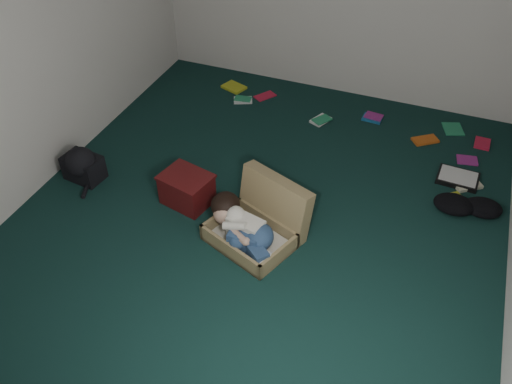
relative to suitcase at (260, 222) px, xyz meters
The scene contains 10 objects.
floor 0.31m from the suitcase, 107.54° to the left, with size 4.50×4.50×0.00m, color #0F2C28.
wall_front 2.30m from the suitcase, 92.39° to the right, with size 4.50×4.50×0.00m, color silver.
wall_left 2.40m from the suitcase, behind, with size 4.50×4.50×0.00m, color silver.
suitcase is the anchor object (origin of this frame).
person 0.18m from the suitcase, 126.45° to the right, with size 0.65×0.52×0.30m.
maroon_bin 0.76m from the suitcase, 168.73° to the left, with size 0.48×0.42×0.29m.
backpack 1.79m from the suitcase, behind, with size 0.43×0.34×0.26m, color black, non-canonical shape.
clothing_pile 1.79m from the suitcase, 29.85° to the left, with size 0.42×0.35×0.13m, color black, non-canonical shape.
paper_tray 1.97m from the suitcase, 42.70° to the left, with size 0.38×0.29×0.05m.
book_scatter 1.90m from the suitcase, 72.97° to the left, with size 2.99×1.36×0.02m.
Camera 1 is at (1.21, -3.22, 3.20)m, focal length 38.00 mm.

